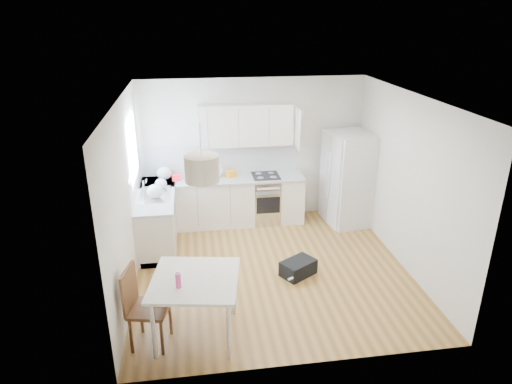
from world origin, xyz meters
TOP-DOWN VIEW (x-y plane):
  - floor at (0.00, 0.00)m, footprint 4.20×4.20m
  - ceiling at (0.00, 0.00)m, footprint 4.20×4.20m
  - wall_back at (0.00, 2.10)m, footprint 4.20×0.00m
  - wall_left at (-2.10, 0.00)m, footprint 0.00×4.20m
  - wall_right at (2.10, 0.00)m, footprint 0.00×4.20m
  - window_glassblock at (-2.09, 1.15)m, footprint 0.02×1.00m
  - cabinets_back at (-0.60, 1.80)m, footprint 3.00×0.60m
  - cabinets_left at (-1.80, 1.20)m, footprint 0.60×1.80m
  - counter_back at (-0.60, 1.80)m, footprint 3.02×0.64m
  - counter_left at (-1.80, 1.20)m, footprint 0.64×1.82m
  - backsplash_back at (-0.60, 2.09)m, footprint 3.00×0.01m
  - backsplash_left at (-2.09, 1.20)m, footprint 0.01×1.80m
  - upper_cabinets at (-0.15, 1.94)m, footprint 1.70×0.32m
  - range_oven at (0.20, 1.80)m, footprint 0.50×0.61m
  - sink at (-1.80, 1.15)m, footprint 0.50×0.80m
  - refrigerator at (1.74, 1.54)m, footprint 0.95×0.98m
  - dining_table at (-1.20, -1.39)m, footprint 1.19×1.19m
  - dining_chair at (-1.75, -1.47)m, footprint 0.53×0.53m
  - drink_bottle at (-1.39, -1.55)m, footprint 0.07×0.07m
  - gym_bag at (0.38, -0.21)m, footprint 0.62×0.56m
  - pendant_lamp at (-1.05, -1.32)m, footprint 0.42×0.42m
  - grocery_bag_a at (-1.67, 1.89)m, footprint 0.27×0.23m
  - grocery_bag_b at (-1.17, 1.80)m, footprint 0.27×0.23m
  - grocery_bag_c at (-0.75, 1.86)m, footprint 0.30×0.26m
  - grocery_bag_d at (-1.71, 1.44)m, footprint 0.20×0.17m
  - grocery_bag_e at (-1.78, 1.00)m, footprint 0.26×0.22m
  - snack_orange at (-0.45, 1.85)m, footprint 0.21×0.18m
  - snack_yellow at (-1.05, 1.82)m, footprint 0.16×0.11m
  - snack_red at (-1.45, 1.81)m, footprint 0.16×0.10m

SIDE VIEW (x-z plane):
  - floor at x=0.00m, z-range 0.00..0.00m
  - gym_bag at x=0.38m, z-range 0.00..0.24m
  - cabinets_back at x=-0.60m, z-range 0.00..0.88m
  - cabinets_left at x=-1.80m, z-range 0.00..0.88m
  - range_oven at x=0.20m, z-range 0.00..0.88m
  - dining_chair at x=-1.75m, z-range 0.00..1.04m
  - dining_table at x=-1.20m, z-range 0.32..1.13m
  - refrigerator at x=1.74m, z-range 0.00..1.76m
  - counter_back at x=-0.60m, z-range 0.88..0.92m
  - counter_left at x=-1.80m, z-range 0.88..0.92m
  - sink at x=-1.80m, z-range 0.84..0.99m
  - drink_bottle at x=-1.39m, z-range 0.81..1.04m
  - snack_yellow at x=-1.05m, z-range 0.92..1.02m
  - snack_red at x=-1.45m, z-range 0.92..1.03m
  - snack_orange at x=-0.45m, z-range 0.92..1.04m
  - grocery_bag_d at x=-1.71m, z-range 0.92..1.10m
  - grocery_bag_e at x=-1.78m, z-range 0.92..1.16m
  - grocery_bag_b at x=-1.17m, z-range 0.92..1.16m
  - grocery_bag_a at x=-1.67m, z-range 0.92..1.16m
  - grocery_bag_c at x=-0.75m, z-range 0.92..1.19m
  - backsplash_back at x=-0.60m, z-range 0.92..1.50m
  - backsplash_left at x=-2.09m, z-range 0.92..1.50m
  - wall_back at x=0.00m, z-range -0.75..3.45m
  - wall_left at x=-2.10m, z-range -0.75..3.45m
  - wall_right at x=2.10m, z-range -0.75..3.45m
  - window_glassblock at x=-2.09m, z-range 1.25..2.25m
  - upper_cabinets at x=-0.15m, z-range 1.50..2.25m
  - pendant_lamp at x=-1.05m, z-range 2.03..2.33m
  - ceiling at x=0.00m, z-range 2.70..2.70m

